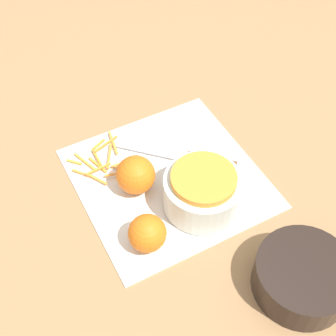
% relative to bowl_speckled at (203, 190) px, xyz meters
% --- Properties ---
extents(ground_plane, '(4.00, 4.00, 0.00)m').
position_rel_bowl_speckled_xyz_m(ground_plane, '(0.03, -0.09, -0.05)').
color(ground_plane, '#9E754C').
extents(cutting_board, '(0.38, 0.38, 0.01)m').
position_rel_bowl_speckled_xyz_m(cutting_board, '(0.03, -0.09, -0.05)').
color(cutting_board, silver).
rests_on(cutting_board, ground_plane).
extents(bowl_speckled, '(0.16, 0.16, 0.09)m').
position_rel_bowl_speckled_xyz_m(bowl_speckled, '(0.00, 0.00, 0.00)').
color(bowl_speckled, silver).
rests_on(bowl_speckled, cutting_board).
extents(bowl_dark, '(0.17, 0.17, 0.07)m').
position_rel_bowl_speckled_xyz_m(bowl_dark, '(-0.07, 0.24, -0.02)').
color(bowl_dark, black).
rests_on(bowl_dark, ground_plane).
extents(knife, '(0.22, 0.21, 0.02)m').
position_rel_bowl_speckled_xyz_m(knife, '(-0.05, -0.10, -0.04)').
color(knife, brown).
rests_on(knife, cutting_board).
extents(orange_left, '(0.08, 0.08, 0.08)m').
position_rel_bowl_speckled_xyz_m(orange_left, '(0.10, -0.10, -0.00)').
color(orange_left, orange).
rests_on(orange_left, cutting_board).
extents(orange_right, '(0.07, 0.07, 0.07)m').
position_rel_bowl_speckled_xyz_m(orange_right, '(0.14, 0.03, -0.01)').
color(orange_right, orange).
rests_on(orange_right, cutting_board).
extents(peel_pile, '(0.13, 0.15, 0.01)m').
position_rel_bowl_speckled_xyz_m(peel_pile, '(0.14, -0.20, -0.04)').
color(peel_pile, orange).
rests_on(peel_pile, cutting_board).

